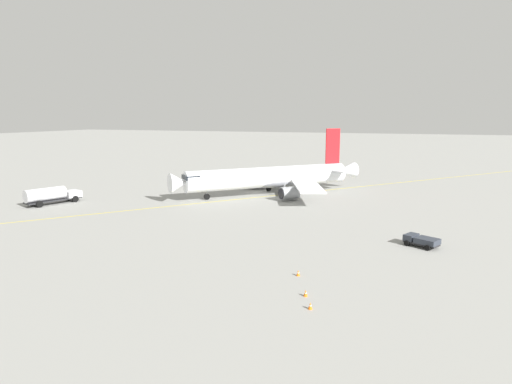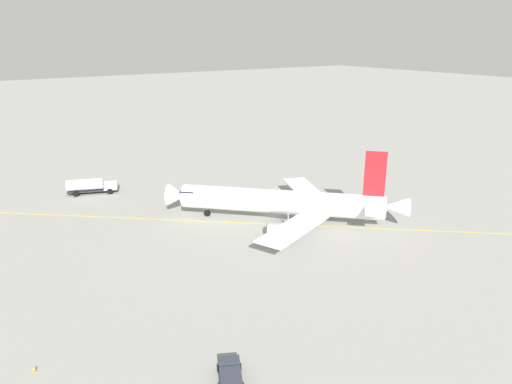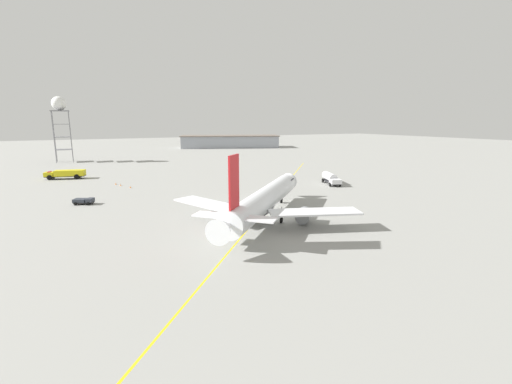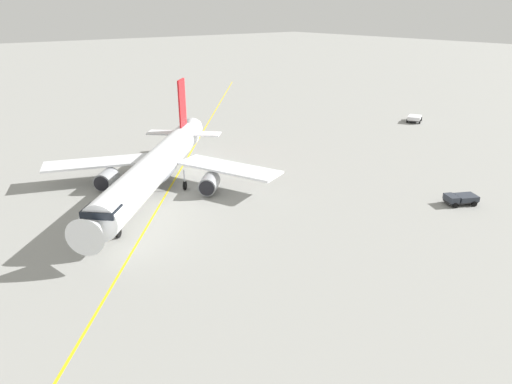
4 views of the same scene
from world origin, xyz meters
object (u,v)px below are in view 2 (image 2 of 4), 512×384
airliner_main (284,203)px  baggage_truck_truck (230,373)px  fuel_tanker_truck (90,186)px  safety_cone_near (34,369)px

airliner_main → baggage_truck_truck: size_ratio=7.17×
fuel_tanker_truck → safety_cone_near: bearing=-90.7°
airliner_main → baggage_truck_truck: (-26.02, -26.75, -2.46)m
safety_cone_near → airliner_main: bearing=21.9°
fuel_tanker_truck → safety_cone_near: fuel_tanker_truck is taller
fuel_tanker_truck → safety_cone_near: (-18.20, -47.81, -1.29)m
baggage_truck_truck → safety_cone_near: size_ratio=7.54×
airliner_main → safety_cone_near: size_ratio=54.09×
airliner_main → fuel_tanker_truck: 38.52m
airliner_main → fuel_tanker_truck: airliner_main is taller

